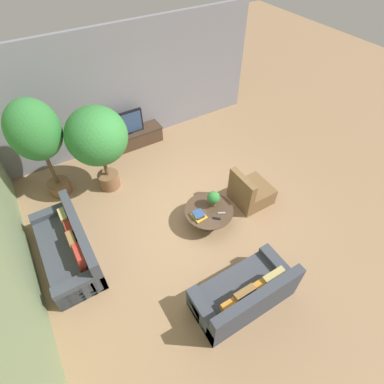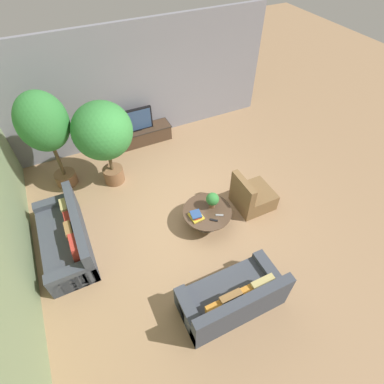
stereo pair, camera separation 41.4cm
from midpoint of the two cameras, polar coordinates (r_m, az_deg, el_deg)
name	(u,v)px [view 2 (the right image)]	position (r m, az deg, el deg)	size (l,w,h in m)	color
ground_plane	(189,214)	(6.63, 1.30, -4.28)	(24.00, 24.00, 0.00)	#9E7A56
back_wall_stone	(134,86)	(8.09, -9.52, 19.29)	(7.40, 0.12, 3.00)	gray
media_console	(137,136)	(8.45, -9.01, 10.38)	(1.89, 0.50, 0.42)	#473323
television	(135,120)	(8.16, -9.43, 13.25)	(0.95, 0.13, 0.63)	black
coffee_table	(207,215)	(6.29, 4.79, -4.38)	(1.02, 1.02, 0.39)	#756656
couch_by_wall	(67,238)	(6.30, -20.98, -8.32)	(0.84, 1.98, 0.84)	#3D424C
couch_near_entry	(233,298)	(5.38, 10.10, -19.35)	(1.74, 0.84, 0.84)	#3D424C
armchair_wicker	(252,196)	(6.78, 13.02, -0.89)	(0.80, 0.76, 0.86)	brown
potted_palm_tall	(44,125)	(6.84, -24.84, 11.42)	(1.04, 1.04, 2.38)	brown
potted_palm_corner	(103,133)	(6.66, -14.89, 10.78)	(1.27, 1.27, 2.08)	brown
potted_plant_tabletop	(212,200)	(6.13, 5.85, -1.51)	(0.27, 0.27, 0.36)	brown
book_stack	(196,215)	(6.05, 2.76, -4.56)	(0.27, 0.30, 0.10)	gold
remote_black	(214,220)	(6.05, 6.14, -5.42)	(0.04, 0.16, 0.02)	black
remote_silver	(220,215)	(6.14, 7.19, -4.47)	(0.04, 0.16, 0.02)	gray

